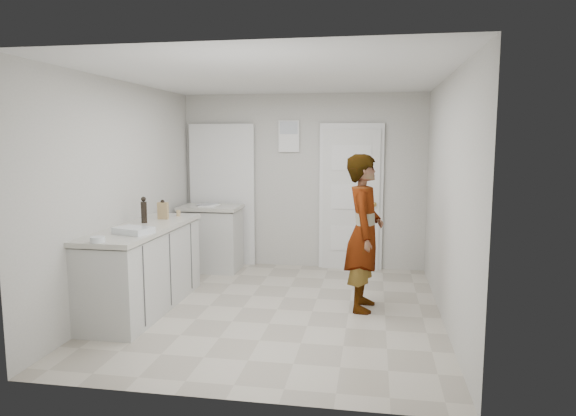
% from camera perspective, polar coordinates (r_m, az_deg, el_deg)
% --- Properties ---
extents(ground, '(4.00, 4.00, 0.00)m').
position_cam_1_polar(ground, '(5.75, -1.19, -11.20)').
color(ground, '#9C9383').
rests_on(ground, ground).
extents(room_shell, '(4.00, 4.00, 4.00)m').
position_cam_1_polar(room_shell, '(7.44, 0.27, 1.22)').
color(room_shell, '#B2B0A8').
rests_on(room_shell, ground).
extents(main_counter, '(0.64, 1.96, 0.93)m').
position_cam_1_polar(main_counter, '(5.89, -15.69, -6.71)').
color(main_counter, '#B6B7B2').
rests_on(main_counter, ground).
extents(side_counter, '(0.84, 0.61, 0.93)m').
position_cam_1_polar(side_counter, '(7.40, -8.51, -3.57)').
color(side_counter, '#B6B7B2').
rests_on(side_counter, ground).
extents(person, '(0.44, 0.64, 1.70)m').
position_cam_1_polar(person, '(5.63, 8.46, -2.74)').
color(person, silver).
rests_on(person, ground).
extents(cake_mix_box, '(0.12, 0.06, 0.20)m').
position_cam_1_polar(cake_mix_box, '(6.20, -13.72, -0.30)').
color(cake_mix_box, '#A28351').
rests_on(cake_mix_box, main_counter).
extents(spice_jar, '(0.05, 0.05, 0.07)m').
position_cam_1_polar(spice_jar, '(6.40, -12.08, -0.57)').
color(spice_jar, tan).
rests_on(spice_jar, main_counter).
extents(oil_cruet_a, '(0.06, 0.06, 0.23)m').
position_cam_1_polar(oil_cruet_a, '(6.20, -13.74, -0.20)').
color(oil_cruet_a, black).
rests_on(oil_cruet_a, main_counter).
extents(oil_cruet_b, '(0.07, 0.07, 0.30)m').
position_cam_1_polar(oil_cruet_b, '(5.97, -15.72, -0.26)').
color(oil_cruet_b, black).
rests_on(oil_cruet_b, main_counter).
extents(baking_dish, '(0.41, 0.34, 0.06)m').
position_cam_1_polar(baking_dish, '(5.35, -16.81, -2.42)').
color(baking_dish, silver).
rests_on(baking_dish, main_counter).
extents(egg_bowl, '(0.13, 0.13, 0.05)m').
position_cam_1_polar(egg_bowl, '(5.00, -20.41, -3.29)').
color(egg_bowl, silver).
rests_on(egg_bowl, main_counter).
extents(papers, '(0.23, 0.30, 0.01)m').
position_cam_1_polar(papers, '(7.31, -8.74, 0.27)').
color(papers, white).
rests_on(papers, side_counter).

